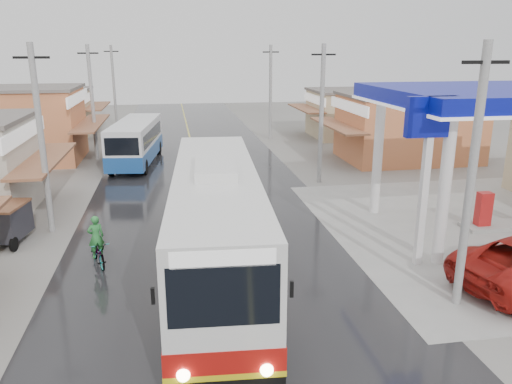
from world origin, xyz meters
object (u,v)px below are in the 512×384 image
coach_bus (216,223)px  tricycle_near (7,221)px  cyclist (98,249)px  second_bus (136,142)px

coach_bus → tricycle_near: (-8.19, 4.53, -1.05)m
coach_bus → cyclist: size_ratio=6.78×
second_bus → tricycle_near: (-4.38, -13.96, -0.63)m
coach_bus → second_bus: size_ratio=1.48×
tricycle_near → cyclist: bearing=-26.6°
coach_bus → cyclist: 4.76m
second_bus → cyclist: size_ratio=4.57×
cyclist → coach_bus: bearing=-40.9°
coach_bus → second_bus: 18.88m
coach_bus → cyclist: coach_bus is taller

